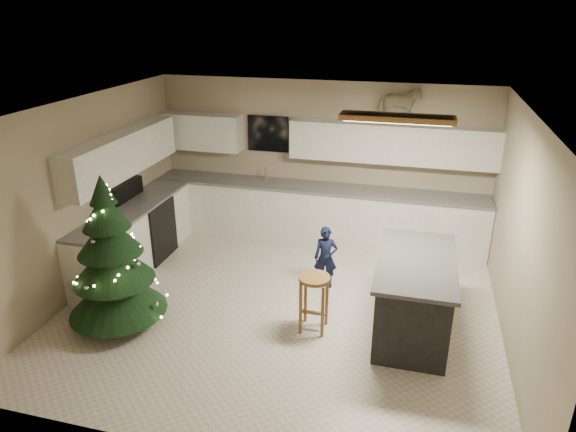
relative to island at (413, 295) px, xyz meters
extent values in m
plane|color=beige|center=(-1.67, 0.10, -0.48)|extent=(5.50, 5.50, 0.00)
cube|color=tan|center=(-1.67, 2.60, 0.82)|extent=(5.50, 0.02, 2.60)
cube|color=tan|center=(-1.67, -2.40, 0.82)|extent=(5.50, 0.02, 2.60)
cube|color=tan|center=(-4.42, 0.10, 0.82)|extent=(0.02, 5.00, 2.60)
cube|color=tan|center=(1.08, 0.10, 0.82)|extent=(0.02, 5.00, 2.60)
cube|color=silver|center=(-1.67, 0.10, 2.12)|extent=(5.50, 5.00, 0.02)
cube|color=brown|center=(-0.37, 0.20, 2.07)|extent=(1.25, 0.32, 0.06)
cube|color=white|center=(-0.37, 0.20, 2.04)|extent=(1.15, 0.24, 0.02)
cube|color=white|center=(-1.67, 2.30, -0.03)|extent=(5.48, 0.60, 0.90)
cube|color=white|center=(-4.12, 0.70, -0.03)|extent=(0.60, 2.60, 0.90)
cube|color=slate|center=(-1.67, 2.29, 0.44)|extent=(5.48, 0.62, 0.04)
cube|color=slate|center=(-4.11, 0.70, 0.44)|extent=(0.62, 2.60, 0.04)
cube|color=white|center=(-3.72, 2.43, 1.22)|extent=(1.40, 0.35, 0.60)
cube|color=white|center=(-0.52, 2.43, 1.22)|extent=(3.20, 0.35, 0.60)
cube|color=white|center=(-4.24, 0.83, 1.22)|extent=(0.35, 2.60, 0.60)
cube|color=black|center=(-2.57, 2.57, 1.22)|extent=(0.70, 0.04, 0.60)
cube|color=#99999E|center=(-2.57, 2.30, 0.42)|extent=(0.55, 0.40, 0.06)
cylinder|color=#99999E|center=(-2.57, 2.40, 0.58)|extent=(0.03, 0.03, 0.24)
cube|color=black|center=(-4.10, 1.00, -0.03)|extent=(0.64, 0.75, 0.90)
cube|color=black|center=(-4.35, 1.00, 0.57)|extent=(0.10, 0.75, 0.30)
cube|color=black|center=(0.00, 0.00, -0.03)|extent=(0.80, 1.60, 0.90)
cube|color=#313131|center=(0.00, 0.00, 0.45)|extent=(0.90, 1.70, 0.05)
cylinder|color=brown|center=(-1.15, -0.29, 0.22)|extent=(0.38, 0.38, 0.04)
cylinder|color=brown|center=(-1.29, -0.42, -0.14)|extent=(0.04, 0.04, 0.68)
cylinder|color=brown|center=(-1.02, -0.42, -0.14)|extent=(0.04, 0.04, 0.68)
cylinder|color=brown|center=(-1.29, -0.15, -0.14)|extent=(0.04, 0.04, 0.68)
cylinder|color=brown|center=(-1.02, -0.15, -0.14)|extent=(0.04, 0.04, 0.68)
cube|color=brown|center=(-1.15, -0.29, -0.26)|extent=(0.29, 0.03, 0.03)
cylinder|color=#3F2816|center=(-3.52, -0.77, -0.35)|extent=(0.10, 0.10, 0.26)
cone|color=#173319|center=(-3.52, -0.77, 0.00)|extent=(1.17, 1.17, 0.60)
cone|color=#173319|center=(-3.52, -0.77, 0.38)|extent=(0.97, 0.97, 0.52)
cone|color=#173319|center=(-3.52, -0.77, 0.73)|extent=(0.76, 0.76, 0.48)
cone|color=#173319|center=(-3.52, -0.77, 1.03)|extent=(0.55, 0.55, 0.43)
cone|color=#173319|center=(-3.52, -0.77, 1.29)|extent=(0.31, 0.31, 0.35)
sphere|color=#FFD88C|center=(-2.91, -0.77, -0.26)|extent=(0.03, 0.03, 0.03)
sphere|color=#FFD88C|center=(-2.98, -0.53, -0.21)|extent=(0.03, 0.03, 0.03)
sphere|color=#FFD88C|center=(-3.14, -0.34, -0.16)|extent=(0.03, 0.03, 0.03)
sphere|color=#FFD88C|center=(-3.35, -0.23, -0.11)|extent=(0.03, 0.03, 0.03)
sphere|color=#FFD88C|center=(-3.59, -0.23, -0.06)|extent=(0.03, 0.03, 0.03)
sphere|color=#FFD88C|center=(-3.80, -0.32, -0.01)|extent=(0.03, 0.03, 0.03)
sphere|color=#FFD88C|center=(-3.94, -0.48, 0.03)|extent=(0.03, 0.03, 0.03)
sphere|color=#FFD88C|center=(-4.00, -0.69, 0.08)|extent=(0.03, 0.03, 0.03)
sphere|color=#FFD88C|center=(-3.98, -0.89, 0.13)|extent=(0.03, 0.03, 0.03)
sphere|color=#FFD88C|center=(-3.88, -1.06, 0.18)|extent=(0.03, 0.03, 0.03)
sphere|color=#FFD88C|center=(-3.72, -1.16, 0.23)|extent=(0.03, 0.03, 0.03)
sphere|color=#FFD88C|center=(-3.54, -1.19, 0.28)|extent=(0.03, 0.03, 0.03)
sphere|color=#FFD88C|center=(-3.37, -1.15, 0.33)|extent=(0.03, 0.03, 0.03)
sphere|color=#FFD88C|center=(-3.24, -1.04, 0.38)|extent=(0.03, 0.03, 0.03)
sphere|color=#FFD88C|center=(-3.17, -0.90, 0.43)|extent=(0.03, 0.03, 0.03)
sphere|color=#FFD88C|center=(-3.17, -0.74, 0.48)|extent=(0.03, 0.03, 0.03)
sphere|color=#FFD88C|center=(-3.22, -0.61, 0.53)|extent=(0.03, 0.03, 0.03)
sphere|color=#FFD88C|center=(-3.33, -0.51, 0.58)|extent=(0.03, 0.03, 0.03)
sphere|color=#FFD88C|center=(-3.45, -0.48, 0.63)|extent=(0.03, 0.03, 0.03)
sphere|color=#FFD88C|center=(-3.58, -0.49, 0.68)|extent=(0.03, 0.03, 0.03)
sphere|color=#FFD88C|center=(-3.68, -0.55, 0.73)|extent=(0.03, 0.03, 0.03)
sphere|color=#FFD88C|center=(-3.74, -0.65, 0.78)|extent=(0.03, 0.03, 0.03)
sphere|color=#FFD88C|center=(-3.75, -0.75, 0.83)|extent=(0.03, 0.03, 0.03)
sphere|color=#FFD88C|center=(-3.72, -0.84, 0.88)|extent=(0.03, 0.03, 0.03)
sphere|color=#FFD88C|center=(-3.66, -0.91, 0.93)|extent=(0.03, 0.03, 0.03)
sphere|color=#FFD88C|center=(-3.59, -0.94, 0.98)|extent=(0.03, 0.03, 0.03)
sphere|color=#FFD88C|center=(-3.51, -0.93, 1.03)|extent=(0.03, 0.03, 0.03)
sphere|color=#FFD88C|center=(-3.45, -0.90, 1.08)|extent=(0.03, 0.03, 0.03)
sphere|color=#FFD88C|center=(-3.42, -0.85, 1.13)|extent=(0.03, 0.03, 0.03)
sphere|color=#FFD88C|center=(-3.41, -0.80, 1.18)|extent=(0.03, 0.03, 0.03)
sphere|color=#FFD88C|center=(-3.43, -0.76, 1.23)|extent=(0.03, 0.03, 0.03)
sphere|color=#FFD88C|center=(-3.45, -0.73, 1.28)|extent=(0.03, 0.03, 0.03)
sphere|color=#FFD88C|center=(-3.49, -0.72, 1.33)|extent=(0.03, 0.03, 0.03)
sphere|color=silver|center=(-3.00, -0.77, -0.13)|extent=(0.06, 0.06, 0.06)
sphere|color=silver|center=(-3.79, -0.40, 0.04)|extent=(0.06, 0.06, 0.06)
sphere|color=silver|center=(-3.64, -1.15, 0.21)|extent=(0.06, 0.06, 0.06)
sphere|color=silver|center=(-3.20, -0.67, 0.38)|extent=(0.06, 0.06, 0.06)
sphere|color=silver|center=(-3.74, -0.61, 0.56)|extent=(0.06, 0.06, 0.06)
sphere|color=silver|center=(-3.52, -0.99, 0.73)|extent=(0.06, 0.06, 0.06)
sphere|color=silver|center=(-3.40, -0.68, 0.90)|extent=(0.06, 0.06, 0.06)
sphere|color=silver|center=(-3.61, -0.74, 1.08)|extent=(0.06, 0.06, 0.06)
sphere|color=silver|center=(-3.51, -0.80, 1.25)|extent=(0.06, 0.06, 0.06)
imported|color=#111938|center=(-1.21, 0.77, -0.03)|extent=(0.35, 0.26, 0.89)
cube|color=brown|center=(-0.46, 2.39, 1.53)|extent=(0.26, 0.02, 0.02)
cube|color=brown|center=(-0.46, 2.47, 1.53)|extent=(0.26, 0.02, 0.02)
imported|color=beige|center=(-0.46, 2.43, 1.82)|extent=(0.69, 0.40, 0.55)
camera|label=1|loc=(-0.11, -5.51, 3.21)|focal=32.00mm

